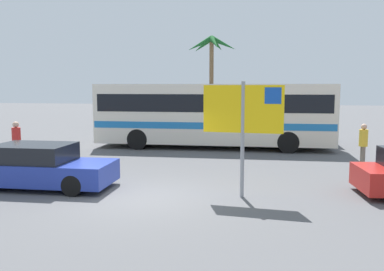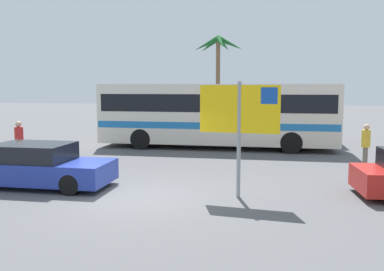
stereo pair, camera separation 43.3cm
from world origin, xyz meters
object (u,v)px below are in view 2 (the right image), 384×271
(pedestrian_near_sign, at_px, (19,140))
(car_blue, at_px, (39,166))
(bus_front_coach, at_px, (217,112))
(ferry_sign, at_px, (241,114))
(bus_rear_coach, at_px, (225,109))
(pedestrian_crossing_lot, at_px, (366,142))

(pedestrian_near_sign, bearing_deg, car_blue, -129.36)
(bus_front_coach, xyz_separation_m, ferry_sign, (1.82, -9.22, 0.54))
(bus_front_coach, bearing_deg, pedestrian_near_sign, -137.33)
(ferry_sign, distance_m, car_blue, 6.39)
(bus_rear_coach, xyz_separation_m, pedestrian_near_sign, (-6.85, -9.65, -0.75))
(ferry_sign, relative_size, pedestrian_crossing_lot, 1.92)
(ferry_sign, bearing_deg, car_blue, -175.26)
(pedestrian_crossing_lot, height_order, pedestrian_near_sign, pedestrian_near_sign)
(ferry_sign, relative_size, pedestrian_near_sign, 1.83)
(car_blue, bearing_deg, ferry_sign, -1.74)
(bus_front_coach, height_order, car_blue, bus_front_coach)
(car_blue, xyz_separation_m, pedestrian_crossing_lot, (10.48, 4.86, 0.34))
(bus_rear_coach, relative_size, pedestrian_near_sign, 6.61)
(bus_rear_coach, distance_m, pedestrian_near_sign, 11.86)
(ferry_sign, xyz_separation_m, pedestrian_near_sign, (-8.63, 2.95, -1.29))
(car_blue, relative_size, pedestrian_near_sign, 2.46)
(ferry_sign, height_order, pedestrian_crossing_lot, ferry_sign)
(bus_front_coach, bearing_deg, ferry_sign, -78.82)
(bus_front_coach, relative_size, bus_rear_coach, 1.00)
(car_blue, relative_size, pedestrian_crossing_lot, 2.59)
(ferry_sign, distance_m, pedestrian_near_sign, 9.21)
(bus_front_coach, bearing_deg, bus_rear_coach, 89.25)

